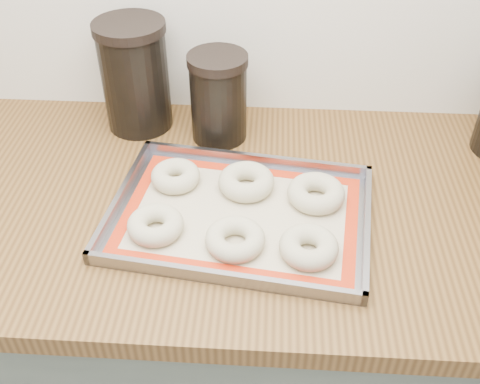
# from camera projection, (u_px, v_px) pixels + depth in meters

# --- Properties ---
(cabinet) EXTENTS (3.00, 0.65, 0.86)m
(cabinet) POSITION_uv_depth(u_px,v_px,m) (295.00, 346.00, 1.36)
(cabinet) COLOR slate
(cabinet) RESTS_ON floor
(countertop) EXTENTS (3.06, 0.68, 0.04)m
(countertop) POSITION_uv_depth(u_px,v_px,m) (310.00, 207.00, 1.07)
(countertop) COLOR brown
(countertop) RESTS_ON cabinet
(baking_tray) EXTENTS (0.50, 0.39, 0.03)m
(baking_tray) POSITION_uv_depth(u_px,v_px,m) (240.00, 215.00, 1.01)
(baking_tray) COLOR gray
(baking_tray) RESTS_ON countertop
(baking_mat) EXTENTS (0.45, 0.34, 0.00)m
(baking_mat) POSITION_uv_depth(u_px,v_px,m) (240.00, 215.00, 1.02)
(baking_mat) COLOR #C6B793
(baking_mat) RESTS_ON baking_tray
(bagel_front_left) EXTENTS (0.11, 0.11, 0.03)m
(bagel_front_left) POSITION_uv_depth(u_px,v_px,m) (155.00, 225.00, 0.97)
(bagel_front_left) COLOR #C1B795
(bagel_front_left) RESTS_ON baking_mat
(bagel_front_mid) EXTENTS (0.13, 0.13, 0.03)m
(bagel_front_mid) POSITION_uv_depth(u_px,v_px,m) (235.00, 239.00, 0.95)
(bagel_front_mid) COLOR #C1B795
(bagel_front_mid) RESTS_ON baking_mat
(bagel_front_right) EXTENTS (0.11, 0.11, 0.04)m
(bagel_front_right) POSITION_uv_depth(u_px,v_px,m) (309.00, 247.00, 0.93)
(bagel_front_right) COLOR #C1B795
(bagel_front_right) RESTS_ON baking_mat
(bagel_back_left) EXTENTS (0.10, 0.10, 0.03)m
(bagel_back_left) POSITION_uv_depth(u_px,v_px,m) (176.00, 176.00, 1.08)
(bagel_back_left) COLOR #C1B795
(bagel_back_left) RESTS_ON baking_mat
(bagel_back_mid) EXTENTS (0.14, 0.14, 0.04)m
(bagel_back_mid) POSITION_uv_depth(u_px,v_px,m) (246.00, 182.00, 1.06)
(bagel_back_mid) COLOR #C1B795
(bagel_back_mid) RESTS_ON baking_mat
(bagel_back_right) EXTENTS (0.11, 0.11, 0.04)m
(bagel_back_right) POSITION_uv_depth(u_px,v_px,m) (316.00, 193.00, 1.04)
(bagel_back_right) COLOR #C1B795
(bagel_back_right) RESTS_ON baking_mat
(canister_left) EXTENTS (0.15, 0.15, 0.24)m
(canister_left) POSITION_uv_depth(u_px,v_px,m) (135.00, 76.00, 1.18)
(canister_left) COLOR black
(canister_left) RESTS_ON countertop
(canister_mid) EXTENTS (0.12, 0.12, 0.19)m
(canister_mid) POSITION_uv_depth(u_px,v_px,m) (218.00, 97.00, 1.16)
(canister_mid) COLOR black
(canister_mid) RESTS_ON countertop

